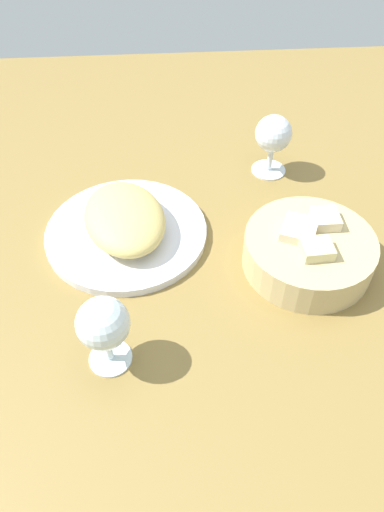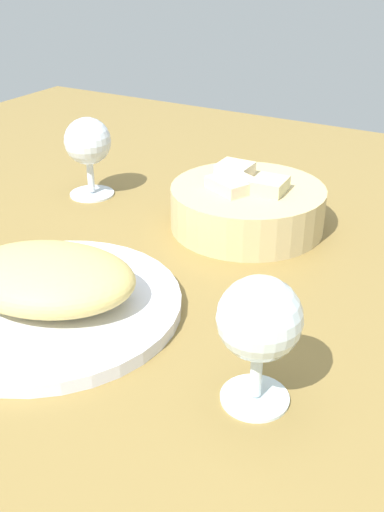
# 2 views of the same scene
# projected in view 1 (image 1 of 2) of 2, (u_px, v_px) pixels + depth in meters

# --- Properties ---
(ground_plane) EXTENTS (1.40, 1.40, 0.02)m
(ground_plane) POSITION_uv_depth(u_px,v_px,m) (186.00, 240.00, 0.82)
(ground_plane) COLOR olive
(plate) EXTENTS (0.27, 0.27, 0.01)m
(plate) POSITION_uv_depth(u_px,v_px,m) (126.00, 232.00, 0.81)
(plate) COLOR silver
(plate) RESTS_ON ground_plane
(omelette) EXTENTS (0.21, 0.17, 0.05)m
(omelette) POSITION_uv_depth(u_px,v_px,m) (124.00, 218.00, 0.78)
(omelette) COLOR #D4BC6C
(omelette) RESTS_ON plate
(lettuce_garnish) EXTENTS (0.04, 0.04, 0.01)m
(lettuce_garnish) POSITION_uv_depth(u_px,v_px,m) (102.00, 206.00, 0.84)
(lettuce_garnish) COLOR #3D7E37
(lettuce_garnish) RESTS_ON plate
(bread_basket) EXTENTS (0.20, 0.20, 0.07)m
(bread_basket) POSITION_uv_depth(u_px,v_px,m) (308.00, 251.00, 0.75)
(bread_basket) COLOR tan
(bread_basket) RESTS_ON ground_plane
(wine_glass_near) EXTENTS (0.07, 0.07, 0.11)m
(wine_glass_near) POSITION_uv_depth(u_px,v_px,m) (103.00, 326.00, 0.60)
(wine_glass_near) COLOR silver
(wine_glass_near) RESTS_ON ground_plane
(wine_glass_far) EXTENTS (0.07, 0.07, 0.12)m
(wine_glass_far) POSITION_uv_depth(u_px,v_px,m) (273.00, 137.00, 0.88)
(wine_glass_far) COLOR silver
(wine_glass_far) RESTS_ON ground_plane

